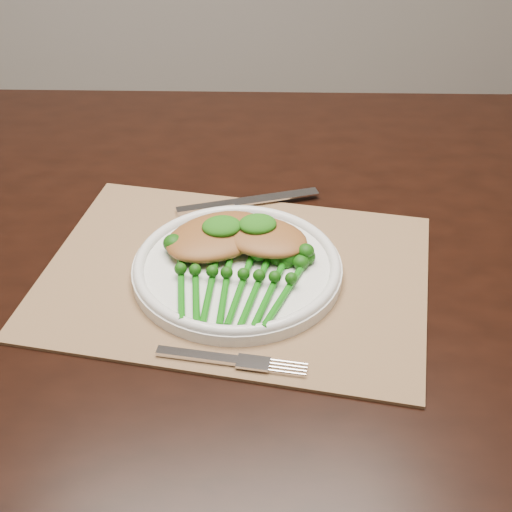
{
  "coord_description": "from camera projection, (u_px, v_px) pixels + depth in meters",
  "views": [
    {
      "loc": [
        -0.1,
        -0.72,
        1.29
      ],
      "look_at": [
        -0.0,
        -0.05,
        0.78
      ],
      "focal_mm": 50.0,
      "sensor_mm": 36.0,
      "label": 1
    }
  ],
  "objects": [
    {
      "name": "pesto_dollop_right",
      "position": [
        258.0,
        224.0,
        0.87
      ],
      "size": [
        0.05,
        0.04,
        0.02
      ],
      "primitive_type": "ellipsoid",
      "color": "#124D0B",
      "rests_on": "chicken_fillet_right"
    },
    {
      "name": "pesto_dollop_left",
      "position": [
        222.0,
        226.0,
        0.87
      ],
      "size": [
        0.05,
        0.04,
        0.02
      ],
      "primitive_type": "ellipsoid",
      "color": "#124D0B",
      "rests_on": "chicken_fillet_left"
    },
    {
      "name": "chicken_fillet_right",
      "position": [
        262.0,
        236.0,
        0.87
      ],
      "size": [
        0.14,
        0.13,
        0.02
      ],
      "primitive_type": "ellipsoid",
      "rotation": [
        0.0,
        0.0,
        -0.57
      ],
      "color": "#945B2B",
      "rests_on": "dinner_plate"
    },
    {
      "name": "broccolini_bundle",
      "position": [
        233.0,
        289.0,
        0.81
      ],
      "size": [
        0.18,
        0.19,
        0.04
      ],
      "rotation": [
        0.0,
        0.0,
        -0.27
      ],
      "color": "#10640D",
      "rests_on": "dinner_plate"
    },
    {
      "name": "knife",
      "position": [
        234.0,
        203.0,
        0.99
      ],
      "size": [
        0.2,
        0.04,
        0.01
      ],
      "rotation": [
        0.0,
        0.0,
        0.13
      ],
      "color": "silver",
      "rests_on": "placemat"
    },
    {
      "name": "dining_table",
      "position": [
        243.0,
        419.0,
        1.17
      ],
      "size": [
        1.72,
        1.14,
        0.75
      ],
      "rotation": [
        0.0,
        0.0,
        -0.16
      ],
      "color": "black",
      "rests_on": "ground"
    },
    {
      "name": "chicken_fillet_left",
      "position": [
        218.0,
        236.0,
        0.88
      ],
      "size": [
        0.16,
        0.14,
        0.03
      ],
      "primitive_type": "ellipsoid",
      "rotation": [
        0.0,
        0.0,
        0.41
      ],
      "color": "#945B2B",
      "rests_on": "dinner_plate"
    },
    {
      "name": "placemat",
      "position": [
        235.0,
        274.0,
        0.87
      ],
      "size": [
        0.55,
        0.47,
        0.0
      ],
      "primitive_type": "cube",
      "rotation": [
        0.0,
        0.0,
        -0.34
      ],
      "color": "olive",
      "rests_on": "dining_table"
    },
    {
      "name": "fork",
      "position": [
        241.0,
        361.0,
        0.74
      ],
      "size": [
        0.16,
        0.06,
        0.0
      ],
      "rotation": [
        0.0,
        0.0,
        -0.31
      ],
      "color": "silver",
      "rests_on": "placemat"
    },
    {
      "name": "dinner_plate",
      "position": [
        237.0,
        267.0,
        0.86
      ],
      "size": [
        0.25,
        0.25,
        0.02
      ],
      "color": "white",
      "rests_on": "placemat"
    }
  ]
}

